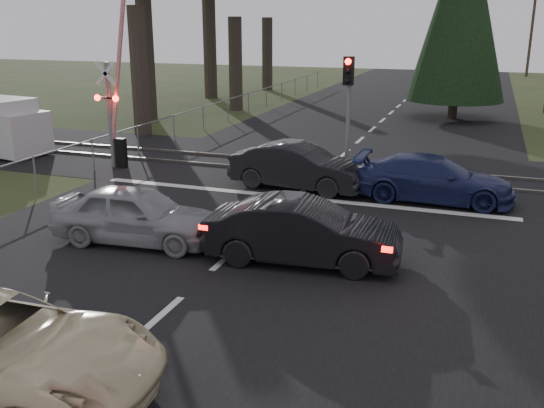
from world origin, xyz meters
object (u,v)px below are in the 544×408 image
at_px(utility_pole_far, 532,25).
at_px(dark_hatchback, 303,232).
at_px(silver_car, 136,215).
at_px(crossing_signal, 115,112).
at_px(dark_car_far, 299,167).
at_px(blue_sedan, 434,179).
at_px(traffic_signal_center, 348,97).

xyz_separation_m(utility_pole_far, dark_hatchback, (-6.79, -51.66, -4.01)).
height_order(dark_hatchback, silver_car, dark_hatchback).
bearing_deg(utility_pole_far, crossing_signal, -109.23).
height_order(crossing_signal, silver_car, crossing_signal).
distance_m(utility_pole_far, silver_car, 53.06).
height_order(utility_pole_far, dark_car_far, utility_pole_far).
xyz_separation_m(utility_pole_far, blue_sedan, (-4.51, -45.71, -4.05)).
bearing_deg(traffic_signal_center, dark_hatchback, -84.46).
height_order(dark_hatchback, dark_car_far, dark_car_far).
bearing_deg(dark_car_far, utility_pole_far, -4.83).
distance_m(utility_pole_far, blue_sedan, 46.11).
distance_m(crossing_signal, silver_car, 8.24).
height_order(utility_pole_far, silver_car, utility_pole_far).
height_order(blue_sedan, dark_car_far, dark_car_far).
distance_m(traffic_signal_center, silver_car, 8.47).
bearing_deg(traffic_signal_center, crossing_signal, -173.85).
bearing_deg(utility_pole_far, traffic_signal_center, -99.60).
relative_size(crossing_signal, dark_car_far, 1.58).
bearing_deg(crossing_signal, dark_hatchback, -35.64).
xyz_separation_m(traffic_signal_center, utility_pole_far, (7.50, 44.32, 1.92)).
height_order(crossing_signal, blue_sedan, crossing_signal).
xyz_separation_m(utility_pole_far, dark_car_far, (-8.70, -45.77, -4.00)).
xyz_separation_m(crossing_signal, blue_sedan, (11.27, -0.50, -1.38)).
relative_size(utility_pole_far, dark_car_far, 2.05).
distance_m(dark_hatchback, dark_car_far, 6.19).
distance_m(crossing_signal, utility_pole_far, 47.96).
height_order(utility_pole_far, blue_sedan, utility_pole_far).
distance_m(utility_pole_far, dark_hatchback, 52.26).
bearing_deg(blue_sedan, dark_hatchback, 158.88).
distance_m(blue_sedan, dark_car_far, 4.20).
relative_size(silver_car, blue_sedan, 0.88).
bearing_deg(dark_car_far, silver_car, 165.23).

